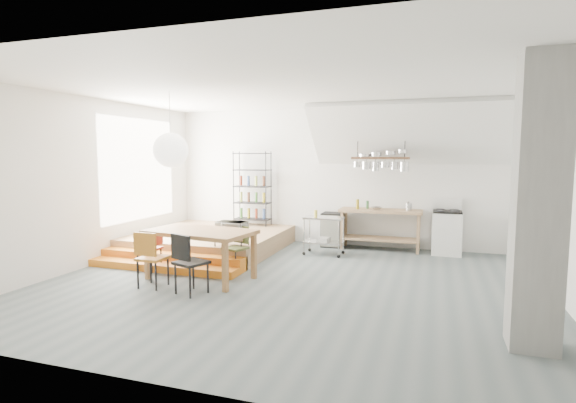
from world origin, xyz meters
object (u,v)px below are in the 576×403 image
(dining_table, at_px, (200,235))
(mini_fridge, at_px, (332,230))
(rolling_cart, at_px, (324,230))
(stove, at_px, (447,232))

(dining_table, bearing_deg, mini_fridge, 74.35)
(dining_table, bearing_deg, rolling_cart, 66.59)
(stove, xyz_separation_m, dining_table, (-4.04, -3.36, 0.28))
(rolling_cart, height_order, mini_fridge, rolling_cart)
(mini_fridge, bearing_deg, dining_table, -114.35)
(stove, relative_size, dining_table, 0.61)
(dining_table, xyz_separation_m, rolling_cart, (1.56, 2.48, -0.23))
(stove, height_order, rolling_cart, stove)
(stove, bearing_deg, mini_fridge, 178.99)
(mini_fridge, bearing_deg, stove, -1.01)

